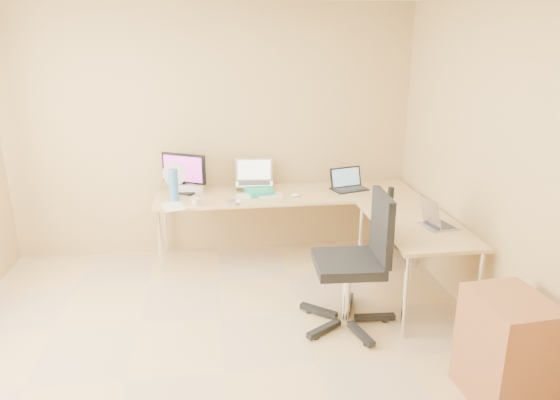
{
  "coord_description": "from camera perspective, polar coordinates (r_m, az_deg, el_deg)",
  "views": [
    {
      "loc": [
        -0.01,
        -3.07,
        2.25
      ],
      "look_at": [
        0.55,
        1.1,
        0.9
      ],
      "focal_mm": 32.67,
      "sensor_mm": 36.0,
      "label": 1
    }
  ],
  "objects": [
    {
      "name": "floor",
      "position": [
        3.81,
        -6.33,
        -18.57
      ],
      "size": [
        4.5,
        4.5,
        0.0
      ],
      "primitive_type": "plane",
      "color": "tan",
      "rests_on": "ground"
    },
    {
      "name": "wall_back",
      "position": [
        5.41,
        -7.49,
        7.51
      ],
      "size": [
        4.5,
        0.0,
        4.5
      ],
      "primitive_type": "plane",
      "rotation": [
        1.57,
        0.0,
        0.0
      ],
      "color": "tan",
      "rests_on": "ground"
    },
    {
      "name": "wall_right",
      "position": [
        3.85,
        25.96,
        1.66
      ],
      "size": [
        0.0,
        4.5,
        4.5
      ],
      "primitive_type": "plane",
      "rotation": [
        1.57,
        0.0,
        -1.57
      ],
      "color": "tan",
      "rests_on": "ground"
    },
    {
      "name": "desk_main",
      "position": [
        5.32,
        0.79,
        -2.97
      ],
      "size": [
        2.65,
        0.7,
        0.73
      ],
      "primitive_type": "cube",
      "color": "tan",
      "rests_on": "ground"
    },
    {
      "name": "desk_return",
      "position": [
        4.68,
        14.63,
        -6.61
      ],
      "size": [
        0.7,
        1.3,
        0.73
      ],
      "primitive_type": "cube",
      "color": "tan",
      "rests_on": "ground"
    },
    {
      "name": "monitor",
      "position": [
        5.24,
        -10.68,
        2.96
      ],
      "size": [
        0.5,
        0.37,
        0.41
      ],
      "primitive_type": "cube",
      "rotation": [
        0.0,
        0.0,
        -0.5
      ],
      "color": "black",
      "rests_on": "desk_main"
    },
    {
      "name": "book_stack",
      "position": [
        5.19,
        -2.39,
        1.06
      ],
      "size": [
        0.3,
        0.38,
        0.06
      ],
      "primitive_type": "cube",
      "rotation": [
        0.0,
        0.0,
        0.18
      ],
      "color": "#178F6E",
      "rests_on": "desk_main"
    },
    {
      "name": "laptop_center",
      "position": [
        5.28,
        -2.92,
        3.09
      ],
      "size": [
        0.41,
        0.33,
        0.25
      ],
      "primitive_type": "cube",
      "rotation": [
        0.0,
        0.0,
        -0.08
      ],
      "color": "silver",
      "rests_on": "desk_main"
    },
    {
      "name": "laptop_black",
      "position": [
        5.33,
        7.82,
        2.3
      ],
      "size": [
        0.42,
        0.35,
        0.23
      ],
      "primitive_type": "cube",
      "rotation": [
        0.0,
        0.0,
        0.28
      ],
      "color": "black",
      "rests_on": "desk_main"
    },
    {
      "name": "keyboard",
      "position": [
        5.09,
        -2.33,
        0.51
      ],
      "size": [
        0.46,
        0.14,
        0.02
      ],
      "primitive_type": "cube",
      "rotation": [
        0.0,
        0.0,
        -0.03
      ],
      "color": "silver",
      "rests_on": "desk_main"
    },
    {
      "name": "mouse",
      "position": [
        5.08,
        1.74,
        0.57
      ],
      "size": [
        0.1,
        0.07,
        0.04
      ],
      "primitive_type": "ellipsoid",
      "rotation": [
        0.0,
        0.0,
        0.06
      ],
      "color": "white",
      "rests_on": "desk_main"
    },
    {
      "name": "mug",
      "position": [
        4.86,
        -9.44,
        -0.2
      ],
      "size": [
        0.11,
        0.11,
        0.08
      ],
      "primitive_type": "imported",
      "rotation": [
        0.0,
        0.0,
        -0.28
      ],
      "color": "silver",
      "rests_on": "desk_main"
    },
    {
      "name": "cd_stack",
      "position": [
        4.87,
        -5.19,
        -0.3
      ],
      "size": [
        0.15,
        0.15,
        0.03
      ],
      "primitive_type": "cylinder",
      "rotation": [
        0.0,
        0.0,
        0.16
      ],
      "color": "silver",
      "rests_on": "desk_main"
    },
    {
      "name": "water_bottle",
      "position": [
        5.01,
        -11.84,
        1.64
      ],
      "size": [
        0.1,
        0.1,
        0.32
      ],
      "primitive_type": "cylinder",
      "rotation": [
        0.0,
        0.0,
        -0.11
      ],
      "color": "teal",
      "rests_on": "desk_main"
    },
    {
      "name": "papers",
      "position": [
        4.88,
        -11.86,
        -0.72
      ],
      "size": [
        0.26,
        0.32,
        0.01
      ],
      "primitive_type": "cube",
      "rotation": [
        0.0,
        0.0,
        0.26
      ],
      "color": "silver",
      "rests_on": "desk_main"
    },
    {
      "name": "white_box",
      "position": [
        5.33,
        -9.9,
        1.47
      ],
      "size": [
        0.27,
        0.21,
        0.09
      ],
      "primitive_type": "cube",
      "rotation": [
        0.0,
        0.0,
        -0.1
      ],
      "color": "white",
      "rests_on": "desk_main"
    },
    {
      "name": "desk_fan",
      "position": [
        5.27,
        -11.65,
        2.37
      ],
      "size": [
        0.24,
        0.24,
        0.3
      ],
      "primitive_type": "cylinder",
      "rotation": [
        0.0,
        0.0,
        0.0
      ],
      "color": "silver",
      "rests_on": "desk_main"
    },
    {
      "name": "black_cup",
      "position": [
        5.15,
        12.31,
        0.81
      ],
      "size": [
        0.08,
        0.08,
        0.11
      ],
      "primitive_type": "cylinder",
      "rotation": [
        0.0,
        0.0,
        0.41
      ],
      "color": "black",
      "rests_on": "desk_main"
    },
    {
      "name": "laptop_return",
      "position": [
        4.45,
        17.53,
        -1.61
      ],
      "size": [
        0.36,
        0.3,
        0.21
      ],
      "primitive_type": "cube",
      "rotation": [
        0.0,
        0.0,
        1.75
      ],
      "color": "#B1ADCB",
      "rests_on": "desk_return"
    },
    {
      "name": "office_chair",
      "position": [
        4.11,
        7.56,
        -7.55
      ],
      "size": [
        0.71,
        0.71,
        1.12
      ],
      "primitive_type": "cube",
      "rotation": [
        0.0,
        0.0,
        -0.06
      ],
      "color": "black",
      "rests_on": "ground"
    },
    {
      "name": "cabinet",
      "position": [
        3.66,
        23.96,
        -15.06
      ],
      "size": [
        0.46,
        0.56,
        0.73
      ],
      "primitive_type": "cube",
      "rotation": [
        0.0,
        0.0,
        0.08
      ],
      "color": "olive",
      "rests_on": "ground"
    }
  ]
}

